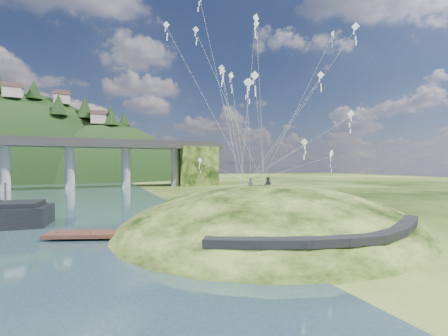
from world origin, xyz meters
name	(u,v)px	position (x,y,z in m)	size (l,w,h in m)	color
ground	(211,241)	(0.00, 0.00, 0.00)	(320.00, 320.00, 0.00)	black
grass_hill	(270,242)	(8.00, 2.00, -1.50)	(36.00, 32.00, 13.00)	black
footpath	(346,234)	(7.46, -9.74, 2.08)	(22.29, 5.84, 0.83)	black
bridge	(29,155)	(-26.46, 70.07, 9.70)	(160.00, 11.00, 15.00)	#2D2B2B
far_ridge	(5,199)	(-43.58, 122.17, -7.44)	(153.00, 70.00, 94.50)	black
wooden_dock	(124,234)	(-7.72, 4.40, 0.48)	(14.99, 7.65, 1.08)	#3E2119
kite_flyers	(263,177)	(8.37, 4.21, 5.89)	(3.77, 1.54, 1.98)	#272A34
kite_swarm	(262,75)	(6.23, 0.86, 17.07)	(19.44, 15.98, 18.74)	white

